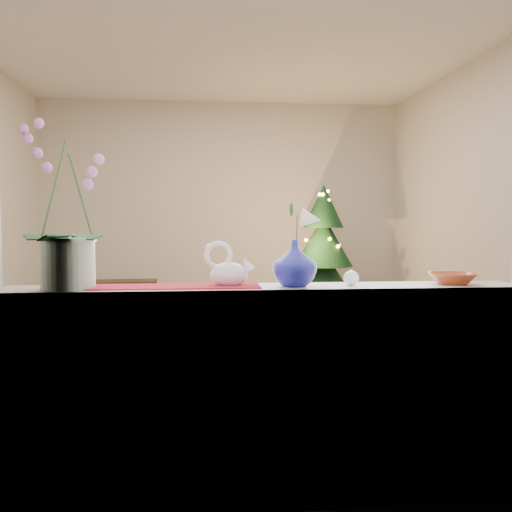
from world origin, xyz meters
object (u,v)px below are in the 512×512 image
at_px(orchid_pot, 67,204).
at_px(paperweight, 351,278).
at_px(xmas_tree, 323,255).
at_px(side_table, 124,305).
at_px(blue_vase, 295,260).
at_px(amber_dish, 452,279).
at_px(swan, 229,265).

relative_size(orchid_pot, paperweight, 10.47).
xyz_separation_m(xmas_tree, side_table, (-2.26, -0.03, -0.54)).
bearing_deg(side_table, orchid_pot, -89.07).
distance_m(paperweight, xmas_tree, 4.17).
relative_size(blue_vase, amber_dish, 1.29).
relative_size(orchid_pot, amber_dish, 3.93).
height_order(swan, side_table, swan).
xyz_separation_m(swan, blue_vase, (0.28, -0.03, 0.02)).
relative_size(blue_vase, xmas_tree, 0.14).
bearing_deg(amber_dish, swan, 179.17).
height_order(blue_vase, side_table, blue_vase).
bearing_deg(swan, paperweight, -16.86).
distance_m(orchid_pot, side_table, 4.20).
xyz_separation_m(swan, side_table, (-0.96, 4.04, -0.74)).
height_order(swan, blue_vase, blue_vase).
xyz_separation_m(blue_vase, paperweight, (0.24, -0.01, -0.08)).
bearing_deg(amber_dish, blue_vase, -179.07).
bearing_deg(side_table, paperweight, -73.41).
bearing_deg(blue_vase, side_table, 106.96).
bearing_deg(xmas_tree, side_table, -179.29).
relative_size(orchid_pot, swan, 3.22).
distance_m(paperweight, side_table, 4.38).
xyz_separation_m(amber_dish, xmas_tree, (0.32, 4.08, -0.13)).
distance_m(paperweight, amber_dish, 0.46).
bearing_deg(xmas_tree, paperweight, -100.79).
bearing_deg(orchid_pot, side_table, 94.35).
height_order(swan, xmas_tree, xmas_tree).
relative_size(orchid_pot, side_table, 0.95).
bearing_deg(orchid_pot, swan, 2.77).
xyz_separation_m(blue_vase, side_table, (-1.24, 4.06, -0.76)).
bearing_deg(blue_vase, xmas_tree, 75.95).
bearing_deg(xmas_tree, orchid_pot, -115.49).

